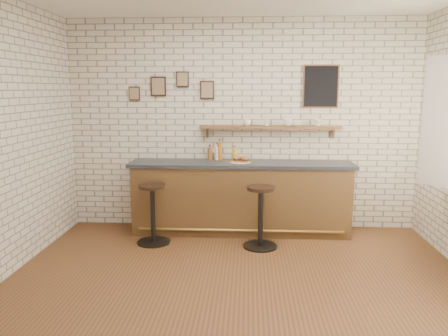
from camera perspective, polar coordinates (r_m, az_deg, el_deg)
The scene contains 17 objects.
ground at distance 4.75m, azimuth 1.85°, elevation -14.82°, with size 5.00×5.00×0.00m, color brown.
bar_counter at distance 6.18m, azimuth 2.22°, elevation -3.83°, with size 3.10×0.65×1.01m.
sandwich_plate at distance 6.05m, azimuth 2.14°, elevation 0.77°, with size 0.28×0.28×0.01m, color white.
ciabatta_sandwich at distance 6.04m, azimuth 2.25°, elevation 1.20°, with size 0.26×0.19×0.08m.
potato_chips at distance 6.04m, azimuth 1.97°, elevation 0.84°, with size 0.26×0.18×0.00m.
bitters_bottle_brown at distance 6.28m, azimuth -1.86°, elevation 1.89°, with size 0.07×0.07×0.22m.
bitters_bottle_white at distance 6.27m, azimuth -0.92°, elevation 1.99°, with size 0.06×0.06×0.24m.
bitters_bottle_amber at distance 6.26m, azimuth -0.58°, elevation 2.18°, with size 0.07×0.07×0.30m.
condiment_bottle_yellow at distance 6.26m, azimuth 1.39°, elevation 1.84°, with size 0.06×0.06×0.20m.
bar_stool_left at distance 5.83m, azimuth -9.29°, elevation -5.67°, with size 0.44×0.44×0.79m.
bar_stool_right at distance 5.63m, azimuth 4.80°, elevation -6.12°, with size 0.44×0.44×0.80m.
wall_shelf at distance 6.23m, azimuth 6.05°, elevation 5.29°, with size 2.00×0.18×0.18m.
shelf_cup_a at distance 6.22m, azimuth 3.02°, elevation 5.93°, with size 0.11×0.11×0.09m, color white.
shelf_cup_b at distance 6.22m, azimuth 5.66°, elevation 5.90°, with size 0.09×0.09×0.09m, color white.
shelf_cup_c at distance 6.24m, azimuth 8.38°, elevation 5.90°, with size 0.12×0.12×0.10m, color white.
shelf_cup_d at distance 6.29m, azimuth 12.15°, elevation 5.81°, with size 0.10×0.10×0.10m, color white.
back_wall_decor at distance 6.28m, azimuth 4.50°, elevation 10.54°, with size 2.96×0.02×0.56m.
Camera 1 is at (0.09, -4.30, 2.01)m, focal length 35.00 mm.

